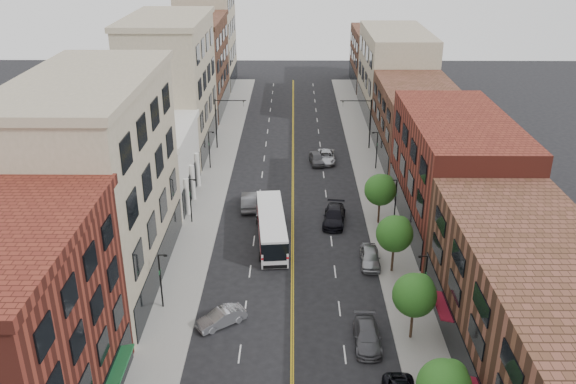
{
  "coord_description": "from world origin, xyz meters",
  "views": [
    {
      "loc": [
        0.01,
        -35.29,
        30.0
      ],
      "look_at": [
        -0.49,
        21.16,
        5.0
      ],
      "focal_mm": 38.0,
      "sensor_mm": 36.0,
      "label": 1
    }
  ],
  "objects_px": {
    "car_angle_b": "(221,318)",
    "car_lane_b": "(326,157)",
    "city_bus": "(271,226)",
    "car_lane_a": "(334,216)",
    "car_parked_mid": "(367,336)",
    "car_lane_c": "(317,159)",
    "car_parked_far": "(370,257)",
    "car_lane_behind": "(249,201)"
  },
  "relations": [
    {
      "from": "car_parked_mid",
      "to": "car_parked_far",
      "type": "relative_size",
      "value": 1.09
    },
    {
      "from": "city_bus",
      "to": "car_lane_a",
      "type": "distance_m",
      "value": 7.95
    },
    {
      "from": "car_angle_b",
      "to": "car_lane_b",
      "type": "height_order",
      "value": "car_lane_b"
    },
    {
      "from": "car_parked_far",
      "to": "car_lane_c",
      "type": "xyz_separation_m",
      "value": [
        -4.18,
        26.6,
        -0.03
      ]
    },
    {
      "from": "city_bus",
      "to": "car_lane_b",
      "type": "xyz_separation_m",
      "value": [
        6.7,
        22.86,
        -1.05
      ]
    },
    {
      "from": "car_parked_mid",
      "to": "car_lane_behind",
      "type": "bearing_deg",
      "value": 114.54
    },
    {
      "from": "car_lane_c",
      "to": "car_lane_behind",
      "type": "bearing_deg",
      "value": -127.87
    },
    {
      "from": "car_angle_b",
      "to": "car_parked_mid",
      "type": "distance_m",
      "value": 11.8
    },
    {
      "from": "car_parked_far",
      "to": "car_lane_behind",
      "type": "height_order",
      "value": "car_lane_behind"
    },
    {
      "from": "city_bus",
      "to": "car_angle_b",
      "type": "xyz_separation_m",
      "value": [
        -3.6,
        -14.32,
        -1.09
      ]
    },
    {
      "from": "car_angle_b",
      "to": "car_parked_mid",
      "type": "bearing_deg",
      "value": 42.59
    },
    {
      "from": "city_bus",
      "to": "car_parked_mid",
      "type": "relative_size",
      "value": 2.42
    },
    {
      "from": "car_lane_a",
      "to": "car_angle_b",
      "type": "bearing_deg",
      "value": -111.39
    },
    {
      "from": "car_parked_far",
      "to": "car_lane_a",
      "type": "relative_size",
      "value": 0.82
    },
    {
      "from": "car_angle_b",
      "to": "car_lane_behind",
      "type": "xyz_separation_m",
      "value": [
        0.74,
        22.34,
        0.13
      ]
    },
    {
      "from": "car_lane_behind",
      "to": "city_bus",
      "type": "bearing_deg",
      "value": 106.22
    },
    {
      "from": "car_parked_far",
      "to": "car_lane_a",
      "type": "distance_m",
      "value": 9.24
    },
    {
      "from": "city_bus",
      "to": "car_angle_b",
      "type": "height_order",
      "value": "city_bus"
    },
    {
      "from": "car_lane_behind",
      "to": "car_lane_c",
      "type": "xyz_separation_m",
      "value": [
        8.25,
        14.0,
        -0.07
      ]
    },
    {
      "from": "car_angle_b",
      "to": "car_lane_c",
      "type": "xyz_separation_m",
      "value": [
        8.99,
        36.34,
        0.06
      ]
    },
    {
      "from": "city_bus",
      "to": "car_parked_mid",
      "type": "bearing_deg",
      "value": -69.58
    },
    {
      "from": "car_lane_a",
      "to": "car_lane_b",
      "type": "relative_size",
      "value": 1.07
    },
    {
      "from": "car_angle_b",
      "to": "car_parked_far",
      "type": "relative_size",
      "value": 0.91
    },
    {
      "from": "car_parked_mid",
      "to": "city_bus",
      "type": "bearing_deg",
      "value": 116.4
    },
    {
      "from": "car_lane_behind",
      "to": "car_lane_c",
      "type": "relative_size",
      "value": 1.13
    },
    {
      "from": "car_parked_mid",
      "to": "car_parked_far",
      "type": "distance_m",
      "value": 12.19
    },
    {
      "from": "car_parked_far",
      "to": "car_lane_c",
      "type": "distance_m",
      "value": 26.93
    },
    {
      "from": "city_bus",
      "to": "car_parked_mid",
      "type": "distance_m",
      "value": 18.49
    },
    {
      "from": "car_lane_behind",
      "to": "car_lane_b",
      "type": "relative_size",
      "value": 0.95
    },
    {
      "from": "city_bus",
      "to": "car_parked_far",
      "type": "xyz_separation_m",
      "value": [
        9.57,
        -4.58,
        -0.99
      ]
    },
    {
      "from": "city_bus",
      "to": "car_lane_c",
      "type": "xyz_separation_m",
      "value": [
        5.38,
        22.02,
        -1.02
      ]
    },
    {
      "from": "car_parked_far",
      "to": "car_lane_c",
      "type": "height_order",
      "value": "car_parked_far"
    },
    {
      "from": "city_bus",
      "to": "car_parked_far",
      "type": "height_order",
      "value": "city_bus"
    },
    {
      "from": "city_bus",
      "to": "car_lane_behind",
      "type": "height_order",
      "value": "city_bus"
    },
    {
      "from": "city_bus",
      "to": "car_lane_a",
      "type": "bearing_deg",
      "value": 27.06
    },
    {
      "from": "car_angle_b",
      "to": "car_parked_mid",
      "type": "relative_size",
      "value": 0.84
    },
    {
      "from": "car_angle_b",
      "to": "car_lane_b",
      "type": "distance_m",
      "value": 38.58
    },
    {
      "from": "car_parked_mid",
      "to": "car_lane_b",
      "type": "relative_size",
      "value": 0.95
    },
    {
      "from": "car_parked_far",
      "to": "car_lane_behind",
      "type": "xyz_separation_m",
      "value": [
        -12.43,
        12.6,
        0.04
      ]
    },
    {
      "from": "car_parked_mid",
      "to": "car_lane_c",
      "type": "distance_m",
      "value": 38.77
    },
    {
      "from": "car_parked_mid",
      "to": "car_lane_c",
      "type": "height_order",
      "value": "car_lane_c"
    },
    {
      "from": "car_lane_a",
      "to": "car_lane_c",
      "type": "bearing_deg",
      "value": 101.81
    }
  ]
}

